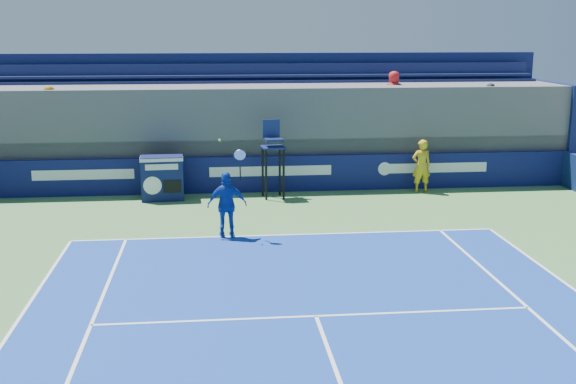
{
  "coord_description": "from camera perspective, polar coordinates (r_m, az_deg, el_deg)",
  "views": [
    {
      "loc": [
        -1.82,
        -6.09,
        5.24
      ],
      "look_at": [
        0.0,
        11.5,
        1.25
      ],
      "focal_mm": 45.0,
      "sensor_mm": 36.0,
      "label": 1
    }
  ],
  "objects": [
    {
      "name": "umpire_chair",
      "position": [
        22.72,
        -1.21,
        3.31
      ],
      "size": [
        0.78,
        0.78,
        2.48
      ],
      "color": "black",
      "rests_on": "ground"
    },
    {
      "name": "tennis_player",
      "position": [
        18.48,
        -4.83,
        -1.0
      ],
      "size": [
        1.01,
        0.43,
        2.57
      ],
      "color": "#133A9B",
      "rests_on": "apron"
    },
    {
      "name": "ball_person",
      "position": [
        23.98,
        10.5,
        2.03
      ],
      "size": [
        0.66,
        0.46,
        1.74
      ],
      "primitive_type": "imported",
      "rotation": [
        0.0,
        0.0,
        3.21
      ],
      "color": "gold",
      "rests_on": "apron"
    },
    {
      "name": "back_hoarding",
      "position": [
        23.72,
        -1.39,
        1.43
      ],
      "size": [
        20.4,
        0.21,
        1.2
      ],
      "color": "#0D114C",
      "rests_on": "ground"
    },
    {
      "name": "stadium_seating",
      "position": [
        25.54,
        -1.78,
        5.04
      ],
      "size": [
        21.0,
        4.05,
        4.4
      ],
      "color": "#4E4E52",
      "rests_on": "ground"
    },
    {
      "name": "match_clock",
      "position": [
        22.88,
        -9.91,
        1.19
      ],
      "size": [
        1.36,
        0.8,
        1.4
      ],
      "color": "#0E1546",
      "rests_on": "ground"
    }
  ]
}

